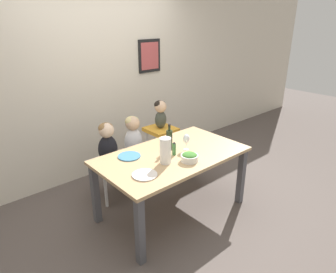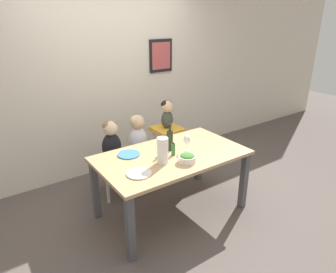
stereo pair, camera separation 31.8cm
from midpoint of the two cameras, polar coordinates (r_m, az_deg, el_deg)
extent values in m
plane|color=#564C47|center=(3.58, 3.28, -14.02)|extent=(14.00, 14.00, 0.00)
cube|color=beige|center=(4.19, -8.81, 11.37)|extent=(10.00, 0.06, 2.70)
cube|color=black|center=(4.53, 0.70, 15.12)|extent=(0.38, 0.02, 0.47)
cube|color=#B74C4C|center=(4.52, 0.80, 15.11)|extent=(0.31, 0.00, 0.38)
cube|color=tan|center=(3.21, 3.55, -3.70)|extent=(1.59, 0.92, 0.03)
cube|color=#4C4C51|center=(2.77, -3.80, -17.29)|extent=(0.07, 0.07, 0.69)
cube|color=#4C4C51|center=(3.61, 16.74, -8.10)|extent=(0.07, 0.07, 0.69)
cube|color=#4C4C51|center=(3.36, -11.04, -9.96)|extent=(0.07, 0.07, 0.69)
cube|color=#4C4C51|center=(4.08, 8.08, -3.74)|extent=(0.07, 0.07, 0.69)
cylinder|color=silver|center=(3.63, -8.94, -9.60)|extent=(0.04, 0.04, 0.43)
cylinder|color=silver|center=(3.76, -4.59, -8.23)|extent=(0.04, 0.04, 0.43)
cylinder|color=silver|center=(3.88, -11.05, -7.54)|extent=(0.04, 0.04, 0.43)
cylinder|color=silver|center=(4.00, -6.92, -6.34)|extent=(0.04, 0.04, 0.43)
cube|color=silver|center=(3.70, -8.07, -4.68)|extent=(0.42, 0.43, 0.05)
cylinder|color=silver|center=(3.78, -4.02, -8.05)|extent=(0.04, 0.04, 0.43)
cylinder|color=silver|center=(3.93, -0.05, -6.75)|extent=(0.04, 0.04, 0.43)
cylinder|color=silver|center=(4.02, -6.37, -6.18)|extent=(0.04, 0.04, 0.43)
cylinder|color=silver|center=(4.16, -2.55, -5.03)|extent=(0.04, 0.04, 0.43)
cube|color=silver|center=(3.86, -3.32, -3.35)|extent=(0.42, 0.43, 0.05)
cylinder|color=silver|center=(3.97, 1.65, -4.48)|extent=(0.04, 0.04, 0.66)
cylinder|color=silver|center=(4.12, 4.66, -3.52)|extent=(0.04, 0.04, 0.66)
cylinder|color=silver|center=(4.17, -0.55, -3.14)|extent=(0.04, 0.04, 0.66)
cylinder|color=silver|center=(4.31, 2.39, -2.27)|extent=(0.04, 0.04, 0.66)
cube|color=gold|center=(4.00, 2.11, 1.30)|extent=(0.36, 0.37, 0.05)
ellipsoid|color=black|center=(3.62, -8.23, -1.94)|extent=(0.24, 0.19, 0.34)
sphere|color=beige|center=(3.53, -8.43, 1.54)|extent=(0.18, 0.18, 0.18)
ellipsoid|color=olive|center=(3.53, -8.53, 2.00)|extent=(0.17, 0.17, 0.12)
ellipsoid|color=silver|center=(3.78, -3.39, -0.69)|extent=(0.24, 0.19, 0.34)
sphere|color=#D6AD89|center=(3.70, -3.47, 2.67)|extent=(0.18, 0.18, 0.18)
ellipsoid|color=#DBC684|center=(3.70, -3.56, 3.10)|extent=(0.17, 0.17, 0.12)
ellipsoid|color=#3D4238|center=(3.96, 2.13, 3.24)|extent=(0.17, 0.13, 0.24)
sphere|color=#D6AD89|center=(3.90, 2.17, 5.71)|extent=(0.16, 0.16, 0.16)
ellipsoid|color=black|center=(3.90, 2.09, 6.08)|extent=(0.16, 0.15, 0.11)
cylinder|color=#232D19|center=(3.26, 3.16, -0.78)|extent=(0.07, 0.07, 0.22)
cylinder|color=#232D19|center=(3.21, 3.21, 1.67)|extent=(0.03, 0.03, 0.07)
cylinder|color=black|center=(3.20, 3.22, 2.12)|extent=(0.03, 0.03, 0.02)
cylinder|color=white|center=(2.96, 2.05, -2.75)|extent=(0.11, 0.11, 0.27)
cylinder|color=white|center=(3.30, 6.36, -2.67)|extent=(0.06, 0.06, 0.00)
cylinder|color=white|center=(3.29, 6.38, -2.04)|extent=(0.01, 0.01, 0.08)
ellipsoid|color=white|center=(3.25, 6.45, -0.61)|extent=(0.08, 0.08, 0.10)
cylinder|color=white|center=(3.04, 6.68, -4.33)|extent=(0.18, 0.18, 0.07)
ellipsoid|color=#3D752D|center=(3.02, 6.70, -3.76)|extent=(0.15, 0.15, 0.05)
cylinder|color=silver|center=(2.81, -2.30, -7.12)|extent=(0.24, 0.24, 0.01)
cylinder|color=teal|center=(3.19, -4.66, -3.47)|extent=(0.24, 0.24, 0.01)
cylinder|color=#336633|center=(3.16, 3.95, -2.52)|extent=(0.04, 0.04, 0.13)
cone|color=black|center=(3.13, 3.98, -1.27)|extent=(0.03, 0.03, 0.02)
camera|label=1|loc=(0.16, -87.14, 1.15)|focal=32.00mm
camera|label=2|loc=(0.16, 92.86, -1.15)|focal=32.00mm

